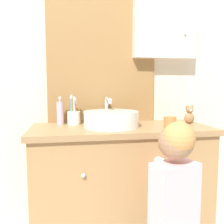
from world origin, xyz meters
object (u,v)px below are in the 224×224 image
Objects in this scene: sink_basin at (111,119)px; drinking_cup at (170,123)px; toothbrush_holder at (74,117)px; soap_dispenser at (60,113)px; teddy_bear at (189,115)px; child_figure at (174,198)px.

sink_basin is 0.37m from drinking_cup.
toothbrush_holder is 2.46× the size of drinking_cup.
teddy_bear is at bearing -6.78° from soap_dispenser.
drinking_cup is (-0.24, -0.23, -0.02)m from teddy_bear.
toothbrush_holder is 0.22× the size of child_figure.
soap_dispenser is at bearing 131.64° from child_figure.
child_figure reaches higher than drinking_cup.
toothbrush_holder is 0.64m from drinking_cup.
child_figure is at bearing -107.45° from drinking_cup.
teddy_bear is (0.88, -0.11, -0.02)m from soap_dispenser.
soap_dispenser is 0.21× the size of child_figure.
teddy_bear is (0.33, 0.52, 0.34)m from child_figure.
soap_dispenser reaches higher than sink_basin.
child_figure is at bearing -122.51° from teddy_bear.
sink_basin is 2.00× the size of toothbrush_holder.
drinking_cup is (0.65, -0.33, -0.04)m from soap_dispenser.
sink_basin is at bearing 150.12° from drinking_cup.
toothbrush_holder is 0.84m from child_figure.
teddy_bear is at bearing 57.49° from child_figure.
toothbrush_holder is at bearing 126.99° from child_figure.
soap_dispenser is (-0.09, 0.01, 0.03)m from toothbrush_holder.
teddy_bear reaches higher than drinking_cup.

